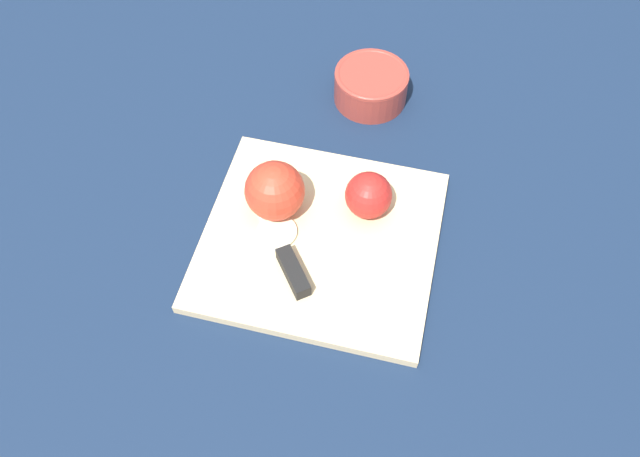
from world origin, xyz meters
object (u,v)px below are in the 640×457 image
Objects in this scene: apple_half_right at (275,191)px; bowl at (371,84)px; knife at (289,264)px; apple_half_left at (369,195)px.

bowl is (-0.04, -0.27, -0.03)m from apple_half_right.
apple_half_right is 0.10m from knife.
apple_half_right reaches higher than knife.
apple_half_left is 0.23m from bowl.
knife is (-0.06, 0.08, -0.03)m from apple_half_right.
apple_half_left is at bearing 110.48° from bowl.
apple_half_right is 0.27m from bowl.
knife is at bearing 40.54° from apple_half_right.
apple_half_right reaches higher than apple_half_left.
bowl is at bearing 101.36° from apple_half_left.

